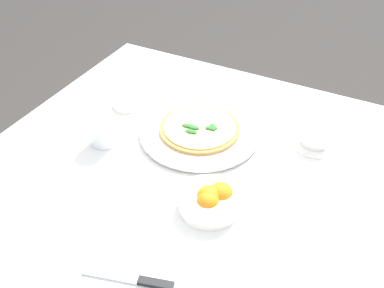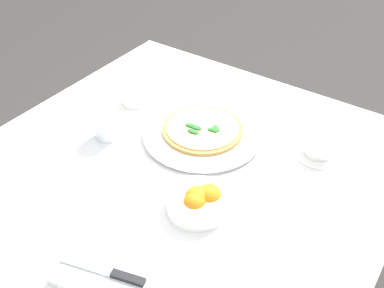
{
  "view_description": "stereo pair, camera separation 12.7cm",
  "coord_description": "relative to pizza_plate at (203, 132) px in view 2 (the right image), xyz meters",
  "views": [
    {
      "loc": [
        -0.44,
        0.81,
        1.56
      ],
      "look_at": [
        0.01,
        -0.07,
        0.77
      ],
      "focal_mm": 41.94,
      "sensor_mm": 36.0,
      "label": 1
    },
    {
      "loc": [
        -0.55,
        0.75,
        1.56
      ],
      "look_at": [
        0.01,
        -0.07,
        0.77
      ],
      "focal_mm": 41.94,
      "sensor_mm": 36.0,
      "label": 2
    }
  ],
  "objects": [
    {
      "name": "dining_table",
      "position": [
        -0.02,
        0.14,
        -0.14
      ],
      "size": [
        1.12,
        1.12,
        0.75
      ],
      "color": "white",
      "rests_on": "ground_plane"
    },
    {
      "name": "coffee_cup_center_back",
      "position": [
        -0.32,
        -0.11,
        0.02
      ],
      "size": [
        0.13,
        0.13,
        0.06
      ],
      "color": "white",
      "rests_on": "dining_table"
    },
    {
      "name": "citrus_bowl",
      "position": [
        -0.16,
        0.26,
        0.02
      ],
      "size": [
        0.15,
        0.15,
        0.07
      ],
      "color": "white",
      "rests_on": "dining_table"
    },
    {
      "name": "dinner_knife",
      "position": [
        -0.11,
        0.53,
        0.01
      ],
      "size": [
        0.19,
        0.07,
        0.01
      ],
      "rotation": [
        0.0,
        0.0,
        0.26
      ],
      "color": "silver",
      "rests_on": "napkin_folded"
    },
    {
      "name": "water_glass_near_right",
      "position": [
        0.23,
        0.16,
        0.03
      ],
      "size": [
        0.07,
        0.07,
        0.1
      ],
      "color": "white",
      "rests_on": "dining_table"
    },
    {
      "name": "pizza_plate",
      "position": [
        0.0,
        0.0,
        0.0
      ],
      "size": [
        0.36,
        0.36,
        0.02
      ],
      "color": "white",
      "rests_on": "dining_table"
    },
    {
      "name": "napkin_folded",
      "position": [
        -0.11,
        0.53,
        -0.0
      ],
      "size": [
        0.24,
        0.17,
        0.02
      ],
      "rotation": [
        0.0,
        0.0,
        0.17
      ],
      "color": "white",
      "rests_on": "dining_table"
    },
    {
      "name": "coffee_cup_far_left",
      "position": [
        0.27,
        -0.01,
        0.02
      ],
      "size": [
        0.13,
        0.13,
        0.07
      ],
      "color": "white",
      "rests_on": "dining_table"
    },
    {
      "name": "pizza",
      "position": [
        -0.0,
        0.0,
        0.01
      ],
      "size": [
        0.24,
        0.24,
        0.02
      ],
      "color": "#C68E47",
      "rests_on": "pizza_plate"
    }
  ]
}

